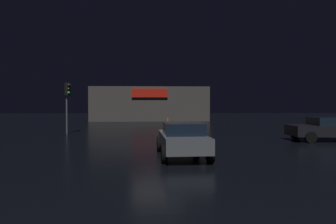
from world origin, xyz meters
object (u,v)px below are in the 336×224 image
(store_building, at_px, (150,104))
(car_far, at_px, (328,128))
(car_near, at_px, (182,139))
(traffic_signal_main, at_px, (67,95))

(store_building, xyz_separation_m, car_far, (10.41, -23.99, -1.46))
(store_building, height_order, car_near, store_building)
(store_building, xyz_separation_m, traffic_signal_main, (-5.67, -18.98, 0.56))
(traffic_signal_main, height_order, car_far, traffic_signal_main)
(car_near, height_order, car_far, car_near)
(traffic_signal_main, relative_size, car_near, 0.87)
(car_near, distance_m, car_far, 10.03)
(car_far, bearing_deg, store_building, 113.45)
(store_building, xyz_separation_m, car_near, (1.58, -28.76, -1.46))
(store_building, distance_m, traffic_signal_main, 19.82)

